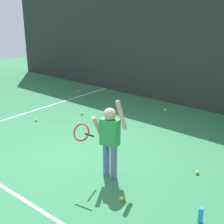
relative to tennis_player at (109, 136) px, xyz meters
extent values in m
plane|color=#2D7247|center=(-0.98, 0.12, -0.73)|extent=(20.00, 20.00, 0.00)
cube|color=white|center=(-0.98, -1.32, -0.72)|extent=(9.00, 0.05, 0.00)
cube|color=white|center=(-3.69, 1.12, -0.72)|extent=(0.05, 9.00, 0.00)
cube|color=#282D2B|center=(-0.98, 4.21, 0.94)|extent=(13.81, 0.08, 3.33)
cylinder|color=slate|center=(-7.73, 4.27, 1.01)|extent=(0.09, 0.09, 3.48)
cylinder|color=slate|center=(-0.98, 4.27, 1.01)|extent=(0.09, 0.09, 3.48)
cylinder|color=slate|center=(-0.09, 0.03, -0.44)|extent=(0.11, 0.11, 0.58)
cylinder|color=slate|center=(0.10, 0.00, -0.44)|extent=(0.11, 0.11, 0.58)
cube|color=green|center=(0.01, 0.02, 0.07)|extent=(0.32, 0.22, 0.44)
sphere|color=tan|center=(0.01, 0.02, 0.38)|extent=(0.20, 0.20, 0.20)
cylinder|color=tan|center=(0.20, 0.07, 0.39)|extent=(0.22, 0.10, 0.46)
cylinder|color=tan|center=(-0.17, -0.07, 0.14)|extent=(0.11, 0.30, 0.43)
cylinder|color=black|center=(-0.23, -0.20, 0.03)|extent=(0.07, 0.24, 0.15)
torus|color=red|center=(-0.19, -0.42, 0.16)|extent=(0.31, 0.21, 0.26)
cylinder|color=#268CD8|center=(1.70, -0.12, -0.62)|extent=(0.07, 0.07, 0.22)
sphere|color=#CCE033|center=(-4.04, 3.28, -0.69)|extent=(0.07, 0.07, 0.07)
sphere|color=#CCE033|center=(-3.02, 0.81, -0.69)|extent=(0.07, 0.07, 0.07)
sphere|color=#CCE033|center=(-2.48, 1.85, -0.69)|extent=(0.07, 0.07, 0.07)
sphere|color=#CCE033|center=(0.59, -0.41, -0.69)|extent=(0.07, 0.07, 0.07)
sphere|color=#CCE033|center=(1.12, 1.01, -0.69)|extent=(0.07, 0.07, 0.07)
sphere|color=#CCE033|center=(-0.97, 3.46, -0.69)|extent=(0.07, 0.07, 0.07)
camera|label=1|loc=(3.05, -3.59, 2.09)|focal=51.43mm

